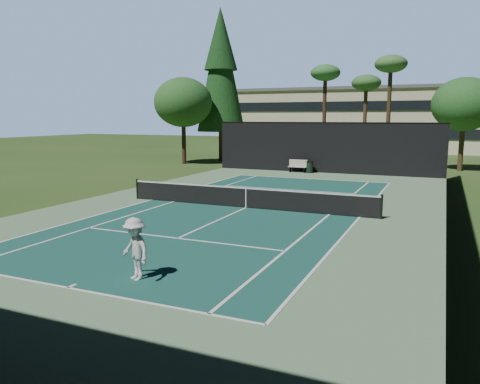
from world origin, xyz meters
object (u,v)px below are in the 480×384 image
object	(u,v)px
tennis_net	(246,197)
park_bench	(298,166)
trash_bin	(310,167)
tennis_ball_c	(292,205)
player	(135,249)
tennis_ball_d	(208,190)
tennis_ball_b	(259,205)

from	to	relation	value
tennis_net	park_bench	bearing A→B (deg)	97.39
trash_bin	tennis_net	bearing A→B (deg)	-86.32
tennis_ball_c	trash_bin	world-z (taller)	trash_bin
park_bench	player	bearing A→B (deg)	-82.95
tennis_ball_d	trash_bin	xyz separation A→B (m)	(3.36, 11.05, 0.45)
park_bench	trash_bin	world-z (taller)	park_bench
tennis_ball_c	park_bench	size ratio (longest dim) A/B	0.05
tennis_ball_d	trash_bin	size ratio (longest dim) A/B	0.06
tennis_ball_d	trash_bin	bearing A→B (deg)	73.08
tennis_ball_c	tennis_net	bearing A→B (deg)	-142.55
tennis_net	tennis_ball_b	distance (m)	1.04
player	trash_bin	size ratio (longest dim) A/B	1.83
tennis_ball_b	park_bench	world-z (taller)	park_bench
player	park_bench	distance (m)	26.35
park_bench	trash_bin	bearing A→B (deg)	-7.27
tennis_net	player	size ratio (longest dim) A/B	7.47
tennis_ball_b	tennis_ball_c	bearing A→B (deg)	22.67
tennis_net	park_bench	distance (m)	15.67
player	tennis_ball_c	distance (m)	12.10
player	tennis_ball_b	distance (m)	11.48
tennis_net	tennis_ball_c	size ratio (longest dim) A/B	178.97
tennis_ball_d	park_bench	distance (m)	11.43
player	tennis_ball_c	size ratio (longest dim) A/B	23.97
tennis_ball_b	park_bench	size ratio (longest dim) A/B	0.04
player	tennis_ball_c	bearing A→B (deg)	111.03
tennis_net	tennis_ball_d	xyz separation A→B (m)	(-4.35, 4.37, -0.53)
player	tennis_ball_d	xyz separation A→B (m)	(-5.57, 14.97, -0.83)
tennis_ball_b	tennis_ball_d	world-z (taller)	same
player	tennis_ball_c	xyz separation A→B (m)	(0.67, 12.05, -0.83)
player	tennis_ball_b	xyz separation A→B (m)	(-0.84, 11.42, -0.83)
tennis_net	tennis_ball_d	distance (m)	6.19
tennis_net	player	distance (m)	10.68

